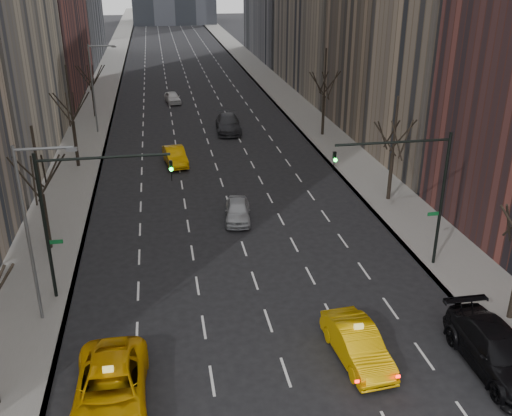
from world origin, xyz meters
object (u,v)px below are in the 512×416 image
taxi_sedan (357,344)px  taxi_suv (111,389)px  silver_sedan_ahead (238,210)px  parked_suv_black (497,350)px

taxi_sedan → taxi_suv: bearing=-178.6°
taxi_suv → silver_sedan_ahead: size_ratio=1.47×
taxi_sedan → parked_suv_black: size_ratio=0.79×
taxi_sedan → parked_suv_black: bearing=-20.6°
taxi_suv → silver_sedan_ahead: taxi_suv is taller
taxi_suv → parked_suv_black: size_ratio=0.99×
taxi_suv → taxi_sedan: size_ratio=1.26×
taxi_suv → silver_sedan_ahead: (7.63, 17.24, -0.15)m
parked_suv_black → silver_sedan_ahead: bearing=116.9°
taxi_suv → parked_suv_black: (16.59, -0.45, 0.05)m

